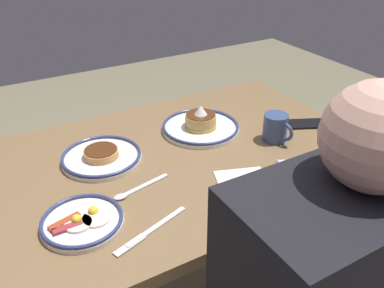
{
  "coord_description": "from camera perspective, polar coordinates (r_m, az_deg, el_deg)",
  "views": [
    {
      "loc": [
        0.5,
        1.0,
        1.46
      ],
      "look_at": [
        -0.07,
        -0.0,
        0.78
      ],
      "focal_mm": 37.98,
      "sensor_mm": 36.0,
      "label": 1
    }
  ],
  "objects": [
    {
      "name": "tea_spoon",
      "position": [
        1.18,
        -8.14,
        -6.47
      ],
      "size": [
        0.18,
        0.05,
        0.01
      ],
      "color": "silver",
      "rests_on": "dining_table"
    },
    {
      "name": "cell_phone",
      "position": [
        1.58,
        15.77,
        2.74
      ],
      "size": [
        0.16,
        0.13,
        0.01
      ],
      "primitive_type": "cube",
      "rotation": [
        0.0,
        0.0,
        -0.44
      ],
      "color": "black",
      "rests_on": "dining_table"
    },
    {
      "name": "fork_near",
      "position": [
        1.34,
        15.63,
        -2.37
      ],
      "size": [
        0.18,
        0.1,
        0.01
      ],
      "color": "silver",
      "rests_on": "dining_table"
    },
    {
      "name": "dining_table",
      "position": [
        1.36,
        -2.59,
        -4.65
      ],
      "size": [
        1.32,
        0.83,
        0.75
      ],
      "color": "brown",
      "rests_on": "ground_plane"
    },
    {
      "name": "paper_napkin",
      "position": [
        1.21,
        7.21,
        -5.37
      ],
      "size": [
        0.19,
        0.18,
        0.0
      ],
      "primitive_type": "cube",
      "rotation": [
        0.0,
        0.0,
        -0.35
      ],
      "color": "white",
      "rests_on": "dining_table"
    },
    {
      "name": "plate_center_pancakes",
      "position": [
        1.47,
        1.21,
        2.65
      ],
      "size": [
        0.28,
        0.28,
        0.1
      ],
      "color": "white",
      "rests_on": "dining_table"
    },
    {
      "name": "plate_near_main",
      "position": [
        1.33,
        -12.59,
        -1.71
      ],
      "size": [
        0.25,
        0.25,
        0.04
      ],
      "color": "silver",
      "rests_on": "dining_table"
    },
    {
      "name": "plate_far_companion",
      "position": [
        1.09,
        -15.13,
        -10.43
      ],
      "size": [
        0.21,
        0.21,
        0.04
      ],
      "color": "silver",
      "rests_on": "dining_table"
    },
    {
      "name": "butter_knife",
      "position": [
        1.04,
        -5.7,
        -11.94
      ],
      "size": [
        0.23,
        0.09,
        0.01
      ],
      "color": "silver",
      "rests_on": "dining_table"
    },
    {
      "name": "coffee_mug",
      "position": [
        1.42,
        11.7,
        2.28
      ],
      "size": [
        0.08,
        0.12,
        0.1
      ],
      "color": "#334772",
      "rests_on": "dining_table"
    }
  ]
}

